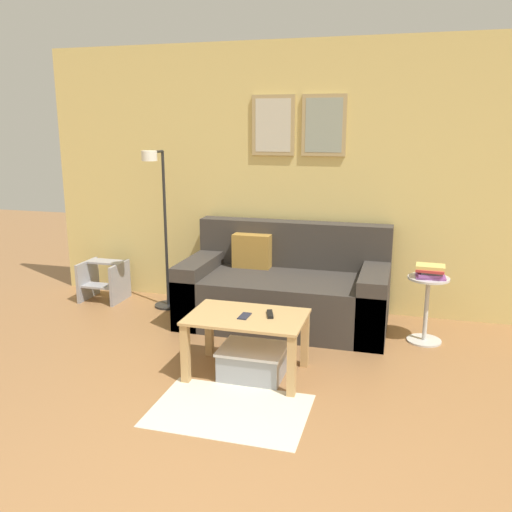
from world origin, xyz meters
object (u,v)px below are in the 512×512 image
(step_stool, at_px, (104,280))
(book_stack, at_px, (430,271))
(side_table, at_px, (427,303))
(floor_lamp, at_px, (160,227))
(coffee_table, at_px, (247,328))
(remote_control, at_px, (270,314))
(storage_bin, at_px, (253,362))
(cell_phone, at_px, (245,316))
(couch, at_px, (285,290))

(step_stool, bearing_deg, book_stack, -5.10)
(side_table, bearing_deg, floor_lamp, 176.55)
(coffee_table, bearing_deg, floor_lamp, 136.48)
(remote_control, height_order, step_stool, remote_control)
(storage_bin, height_order, floor_lamp, floor_lamp)
(remote_control, xyz_separation_m, cell_phone, (-0.17, -0.07, -0.01))
(side_table, bearing_deg, coffee_table, -141.89)
(floor_lamp, distance_m, cell_phone, 1.71)
(coffee_table, bearing_deg, couch, 88.67)
(coffee_table, xyz_separation_m, storage_bin, (0.05, -0.02, -0.25))
(couch, xyz_separation_m, side_table, (1.24, -0.15, 0.03))
(cell_phone, bearing_deg, floor_lamp, 137.17)
(cell_phone, bearing_deg, storage_bin, 4.28)
(couch, xyz_separation_m, coffee_table, (-0.03, -1.14, 0.06))
(couch, xyz_separation_m, step_stool, (-1.96, 0.12, -0.08))
(floor_lamp, xyz_separation_m, cell_phone, (1.19, -1.17, -0.38))
(cell_phone, bearing_deg, remote_control, 24.55)
(couch, distance_m, storage_bin, 1.18)
(coffee_table, height_order, side_table, side_table)
(couch, distance_m, remote_control, 1.11)
(storage_bin, bearing_deg, coffee_table, 156.29)
(floor_lamp, relative_size, step_stool, 3.80)
(floor_lamp, bearing_deg, step_stool, 170.67)
(coffee_table, xyz_separation_m, cell_phone, (-0.01, -0.02, 0.10))
(cell_phone, bearing_deg, book_stack, 39.47)
(side_table, height_order, book_stack, book_stack)
(coffee_table, distance_m, side_table, 1.61)
(book_stack, distance_m, step_stool, 3.25)
(cell_phone, xyz_separation_m, step_stool, (-1.93, 1.29, -0.24))
(storage_bin, xyz_separation_m, side_table, (1.22, 1.02, 0.23))
(coffee_table, xyz_separation_m, floor_lamp, (-1.20, 1.14, 0.48))
(couch, xyz_separation_m, remote_control, (0.13, -1.10, 0.16))
(remote_control, height_order, cell_phone, remote_control)
(side_table, distance_m, book_stack, 0.28)
(book_stack, bearing_deg, remote_control, -140.21)
(couch, distance_m, coffee_table, 1.14)
(couch, bearing_deg, book_stack, -7.52)
(couch, height_order, step_stool, couch)
(book_stack, relative_size, remote_control, 1.63)
(remote_control, bearing_deg, floor_lamp, 123.46)
(storage_bin, height_order, remote_control, remote_control)
(couch, relative_size, side_table, 3.27)
(floor_lamp, xyz_separation_m, step_stool, (-0.73, 0.12, -0.62))
(coffee_table, relative_size, floor_lamp, 0.54)
(storage_bin, relative_size, step_stool, 1.15)
(side_table, relative_size, book_stack, 2.31)
(couch, bearing_deg, remote_control, -83.08)
(remote_control, bearing_deg, step_stool, 132.11)
(coffee_table, distance_m, remote_control, 0.20)
(step_stool, bearing_deg, remote_control, -30.15)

